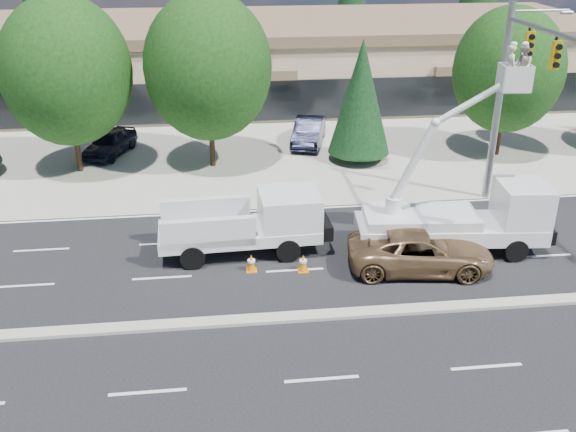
{
  "coord_description": "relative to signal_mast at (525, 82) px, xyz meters",
  "views": [
    {
      "loc": [
        -2.67,
        -17.9,
        12.23
      ],
      "look_at": [
        -0.28,
        2.99,
        2.4
      ],
      "focal_mm": 40.0,
      "sensor_mm": 36.0,
      "label": 1
    }
  ],
  "objects": [
    {
      "name": "ground",
      "position": [
        -10.03,
        -7.04,
        -6.06
      ],
      "size": [
        140.0,
        140.0,
        0.0
      ],
      "primitive_type": "plane",
      "color": "black",
      "rests_on": "ground"
    },
    {
      "name": "concrete_apron",
      "position": [
        -10.03,
        12.96,
        -6.05
      ],
      "size": [
        140.0,
        22.0,
        0.01
      ],
      "primitive_type": "cube",
      "color": "#9C9A8E",
      "rests_on": "ground"
    },
    {
      "name": "road_median",
      "position": [
        -10.03,
        -7.04,
        -6.0
      ],
      "size": [
        120.0,
        0.55,
        0.12
      ],
      "primitive_type": "cube",
      "color": "#9C9A8E",
      "rests_on": "ground"
    },
    {
      "name": "strip_mall",
      "position": [
        -10.03,
        22.93,
        -3.23
      ],
      "size": [
        50.4,
        15.4,
        5.5
      ],
      "color": "tan",
      "rests_on": "ground"
    },
    {
      "name": "tree_front_c",
      "position": [
        -20.03,
        7.96,
        -0.78
      ],
      "size": [
        6.49,
        6.49,
        9.01
      ],
      "color": "#332114",
      "rests_on": "ground"
    },
    {
      "name": "tree_front_d",
      "position": [
        -13.03,
        7.96,
        -0.75
      ],
      "size": [
        6.53,
        6.53,
        9.06
      ],
      "color": "#332114",
      "rests_on": "ground"
    },
    {
      "name": "tree_front_e",
      "position": [
        -5.03,
        7.96,
        -2.51
      ],
      "size": [
        3.36,
        3.36,
        6.61
      ],
      "color": "#332114",
      "rests_on": "ground"
    },
    {
      "name": "tree_front_f",
      "position": [
        2.97,
        7.96,
        -1.28
      ],
      "size": [
        5.88,
        5.88,
        8.16
      ],
      "color": "#332114",
      "rests_on": "ground"
    },
    {
      "name": "tree_back_a",
      "position": [
        -28.03,
        34.96,
        -1.49
      ],
      "size": [
        4.32,
        4.32,
        8.51
      ],
      "color": "#332114",
      "rests_on": "ground"
    },
    {
      "name": "tree_back_b",
      "position": [
        -14.03,
        34.96,
        -1.01
      ],
      "size": [
        4.78,
        4.78,
        9.41
      ],
      "color": "#332114",
      "rests_on": "ground"
    },
    {
      "name": "tree_back_c",
      "position": [
        -0.03,
        34.96,
        -0.85
      ],
      "size": [
        4.92,
        4.92,
        9.7
      ],
      "color": "#332114",
      "rests_on": "ground"
    },
    {
      "name": "signal_mast",
      "position": [
        0.0,
        0.0,
        0.0
      ],
      "size": [
        2.76,
        10.16,
        9.0
      ],
      "color": "gray",
      "rests_on": "ground"
    },
    {
      "name": "utility_pickup",
      "position": [
        -11.56,
        -2.08,
        -5.06
      ],
      "size": [
        6.42,
        2.74,
        2.42
      ],
      "rotation": [
        0.0,
        0.0,
        0.04
      ],
      "color": "white",
      "rests_on": "ground"
    },
    {
      "name": "bucket_truck",
      "position": [
        -3.07,
        -2.9,
        -4.33
      ],
      "size": [
        7.56,
        2.94,
        8.25
      ],
      "rotation": [
        0.0,
        0.0,
        -0.09
      ],
      "color": "white",
      "rests_on": "ground"
    },
    {
      "name": "traffic_cone_b",
      "position": [
        -11.67,
        -3.68,
        -5.72
      ],
      "size": [
        0.4,
        0.4,
        0.7
      ],
      "color": "orange",
      "rests_on": "ground"
    },
    {
      "name": "traffic_cone_c",
      "position": [
        -9.72,
        -3.92,
        -5.72
      ],
      "size": [
        0.4,
        0.4,
        0.7
      ],
      "color": "orange",
      "rests_on": "ground"
    },
    {
      "name": "traffic_cone_d",
      "position": [
        -3.79,
        -2.91,
        -5.72
      ],
      "size": [
        0.4,
        0.4,
        0.7
      ],
      "color": "orange",
      "rests_on": "ground"
    },
    {
      "name": "minivan",
      "position": [
        -5.28,
        -4.24,
        -5.29
      ],
      "size": [
        5.75,
        3.18,
        1.52
      ],
      "primitive_type": "imported",
      "rotation": [
        0.0,
        0.0,
        1.45
      ],
      "color": "olive",
      "rests_on": "ground"
    },
    {
      "name": "parked_car_west",
      "position": [
        -18.77,
        10.4,
        -5.33
      ],
      "size": [
        3.03,
        4.6,
        1.46
      ],
      "primitive_type": "imported",
      "rotation": [
        0.0,
        0.0,
        -0.34
      ],
      "color": "black",
      "rests_on": "ground"
    },
    {
      "name": "parked_car_east",
      "position": [
        -7.37,
        11.03,
        -5.31
      ],
      "size": [
        2.74,
        4.8,
        1.5
      ],
      "primitive_type": "imported",
      "rotation": [
        0.0,
        0.0,
        -0.27
      ],
      "color": "black",
      "rests_on": "ground"
    }
  ]
}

